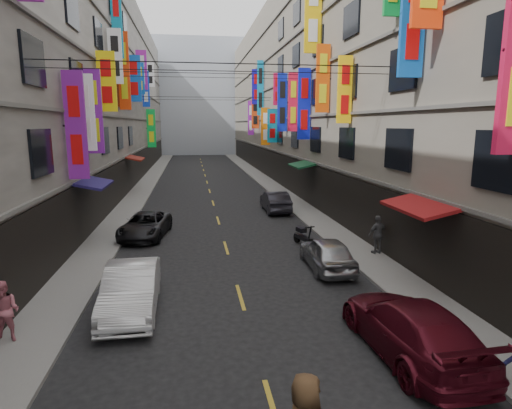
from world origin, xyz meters
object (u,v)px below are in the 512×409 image
object	(u,v)px
car_left_mid	(131,289)
car_left_far	(145,225)
car_right_far	(275,201)
car_right_near	(411,328)
car_right_mid	(327,253)
pedestrian_lfar	(4,312)
scooter_far_right	(303,237)
pedestrian_rfar	(378,234)

from	to	relation	value
car_left_mid	car_left_far	bearing A→B (deg)	91.91
car_right_far	car_right_near	bearing A→B (deg)	89.61
car_left_far	car_right_far	xyz separation A→B (m)	(8.00, 5.56, 0.06)
car_right_mid	car_left_mid	bearing A→B (deg)	23.48
car_right_near	pedestrian_lfar	xyz separation A→B (m)	(-10.38, 2.05, 0.22)
scooter_far_right	car_right_mid	distance (m)	3.48
car_left_mid	car_right_mid	world-z (taller)	car_left_mid
scooter_far_right	car_left_far	bearing A→B (deg)	-35.12
car_left_far	car_left_mid	bearing A→B (deg)	-78.62
car_right_near	pedestrian_rfar	bearing A→B (deg)	-110.82
scooter_far_right	pedestrian_lfar	bearing A→B (deg)	23.01
car_left_far	car_right_mid	xyz separation A→B (m)	(7.82, -6.27, 0.04)
scooter_far_right	car_right_near	xyz separation A→B (m)	(0.11, -10.16, 0.29)
pedestrian_lfar	pedestrian_rfar	bearing A→B (deg)	32.57
car_right_far	pedestrian_lfar	distance (m)	19.54
car_left_far	pedestrian_lfar	world-z (taller)	pedestrian_lfar
car_left_mid	car_right_far	bearing A→B (deg)	61.97
car_right_mid	car_right_far	size ratio (longest dim) A/B	0.93
car_right_near	pedestrian_rfar	xyz separation A→B (m)	(2.74, 8.05, 0.25)
car_left_mid	pedestrian_rfar	bearing A→B (deg)	22.15
car_right_mid	car_right_far	bearing A→B (deg)	-89.57
pedestrian_lfar	car_left_far	bearing A→B (deg)	84.94
car_left_mid	car_right_mid	xyz separation A→B (m)	(7.32, 2.98, -0.07)
car_right_near	pedestrian_rfar	world-z (taller)	pedestrian_rfar
car_right_mid	scooter_far_right	bearing A→B (deg)	-87.56
pedestrian_lfar	pedestrian_rfar	xyz separation A→B (m)	(13.13, 6.01, 0.03)
car_right_far	pedestrian_lfar	xyz separation A→B (m)	(-10.53, -16.46, 0.26)
car_right_near	pedestrian_lfar	bearing A→B (deg)	-13.16
car_left_far	car_right_near	xyz separation A→B (m)	(7.86, -12.95, 0.10)
scooter_far_right	car_right_mid	size ratio (longest dim) A/B	0.45
car_right_mid	pedestrian_rfar	size ratio (longest dim) A/B	2.27
pedestrian_rfar	car_right_mid	bearing A→B (deg)	13.57
car_right_mid	car_right_far	world-z (taller)	car_right_far
car_right_near	scooter_far_right	bearing A→B (deg)	-91.40
pedestrian_rfar	scooter_far_right	bearing A→B (deg)	-49.04
car_left_far	pedestrian_lfar	size ratio (longest dim) A/B	2.74
car_right_mid	pedestrian_lfar	world-z (taller)	pedestrian_lfar
car_left_mid	car_right_far	distance (m)	16.60
scooter_far_right	car_left_far	xyz separation A→B (m)	(-7.75, 2.80, 0.19)
car_right_near	car_right_mid	size ratio (longest dim) A/B	1.28
car_left_mid	pedestrian_lfar	bearing A→B (deg)	-152.43
scooter_far_right	car_right_near	world-z (taller)	car_right_near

